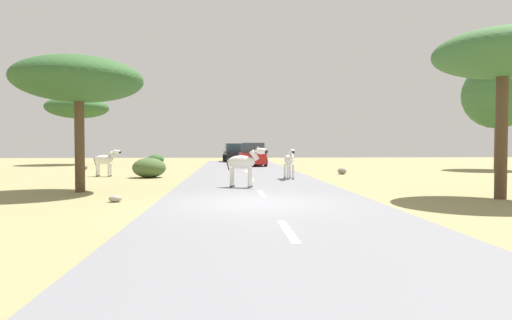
# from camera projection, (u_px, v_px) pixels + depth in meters

# --- Properties ---
(ground_plane) EXTENTS (90.00, 90.00, 0.00)m
(ground_plane) POSITION_uv_depth(u_px,v_px,m) (253.00, 204.00, 11.66)
(ground_plane) COLOR #8E8456
(road) EXTENTS (6.00, 64.00, 0.05)m
(road) POSITION_uv_depth(u_px,v_px,m) (268.00, 203.00, 11.68)
(road) COLOR slate
(road) RESTS_ON ground_plane
(lane_markings) EXTENTS (0.16, 56.00, 0.01)m
(lane_markings) POSITION_uv_depth(u_px,v_px,m) (271.00, 207.00, 10.69)
(lane_markings) COLOR silver
(lane_markings) RESTS_ON road
(zebra_0) EXTENTS (0.47, 1.53, 1.44)m
(zebra_0) POSITION_uv_depth(u_px,v_px,m) (289.00, 160.00, 19.71)
(zebra_0) COLOR silver
(zebra_0) RESTS_ON road
(zebra_1) EXTENTS (1.55, 0.74, 1.51)m
(zebra_1) POSITION_uv_depth(u_px,v_px,m) (243.00, 163.00, 15.81)
(zebra_1) COLOR silver
(zebra_1) RESTS_ON road
(zebra_2) EXTENTS (1.50, 0.58, 1.42)m
(zebra_2) POSITION_uv_depth(u_px,v_px,m) (105.00, 160.00, 22.07)
(zebra_2) COLOR silver
(zebra_2) RESTS_ON ground_plane
(car_0) EXTENTS (2.25, 4.45, 1.74)m
(car_0) POSITION_uv_depth(u_px,v_px,m) (234.00, 153.00, 41.59)
(car_0) COLOR black
(car_0) RESTS_ON road
(car_1) EXTENTS (2.11, 4.38, 1.74)m
(car_1) POSITION_uv_depth(u_px,v_px,m) (252.00, 155.00, 32.91)
(car_1) COLOR red
(car_1) RESTS_ON road
(tree_0) EXTENTS (4.43, 4.43, 7.14)m
(tree_0) POSITION_uv_depth(u_px,v_px,m) (498.00, 95.00, 28.34)
(tree_0) COLOR brown
(tree_0) RESTS_ON ground_plane
(tree_1) EXTENTS (4.25, 4.25, 4.54)m
(tree_1) POSITION_uv_depth(u_px,v_px,m) (79.00, 80.00, 14.53)
(tree_1) COLOR #4C3823
(tree_1) RESTS_ON ground_plane
(tree_2) EXTENTS (3.94, 3.94, 4.96)m
(tree_2) POSITION_uv_depth(u_px,v_px,m) (503.00, 55.00, 12.63)
(tree_2) COLOR #4C3823
(tree_2) RESTS_ON ground_plane
(tree_5) EXTENTS (5.09, 5.09, 5.65)m
(tree_5) POSITION_uv_depth(u_px,v_px,m) (77.00, 108.00, 36.06)
(tree_5) COLOR #4C3823
(tree_5) RESTS_ON ground_plane
(bush_0) EXTENTS (1.63, 1.47, 0.98)m
(bush_0) POSITION_uv_depth(u_px,v_px,m) (149.00, 168.00, 21.26)
(bush_0) COLOR #425B2D
(bush_0) RESTS_ON ground_plane
(bush_1) EXTENTS (1.37, 1.23, 0.82)m
(bush_1) POSITION_uv_depth(u_px,v_px,m) (156.00, 159.00, 36.46)
(bush_1) COLOR #2D5628
(bush_1) RESTS_ON ground_plane
(rock_0) EXTENTS (0.37, 0.28, 0.19)m
(rock_0) POSITION_uv_depth(u_px,v_px,m) (115.00, 199.00, 12.05)
(rock_0) COLOR gray
(rock_0) RESTS_ON ground_plane
(rock_1) EXTENTS (0.48, 0.47, 0.35)m
(rock_1) POSITION_uv_depth(u_px,v_px,m) (342.00, 171.00, 23.81)
(rock_1) COLOR gray
(rock_1) RESTS_ON ground_plane
(rock_2) EXTENTS (0.41, 0.32, 0.31)m
(rock_2) POSITION_uv_depth(u_px,v_px,m) (84.00, 167.00, 28.29)
(rock_2) COLOR gray
(rock_2) RESTS_ON ground_plane
(rock_3) EXTENTS (0.87, 0.81, 0.46)m
(rock_3) POSITION_uv_depth(u_px,v_px,m) (157.00, 164.00, 32.43)
(rock_3) COLOR gray
(rock_3) RESTS_ON ground_plane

